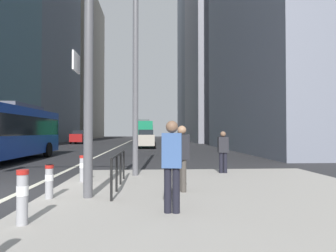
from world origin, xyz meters
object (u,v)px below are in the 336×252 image
Objects in this scene: bollard_back at (83,167)px; city_bus_red_receding at (143,131)px; pedestrian_waiting at (182,155)px; car_receding_near at (146,139)px; city_bus_red_distant at (145,131)px; bollard_right at (49,180)px; pedestrian_walking at (172,161)px; city_bus_blue_oncoming at (2,130)px; street_lamp_post at (136,34)px; pedestrian_far at (223,150)px; bollard_left at (22,194)px; car_oncoming_mid at (79,137)px; traffic_signal_gantry at (13,33)px.

city_bus_red_receding is at bearing 88.15° from bollard_back.
car_receding_near is at bearing 93.08° from pedestrian_waiting.
city_bus_red_receding is 21.34m from city_bus_red_distant.
pedestrian_walking is at bearing -26.23° from bollard_right.
pedestrian_waiting is (1.24, -23.10, 0.13)m from car_receding_near.
city_bus_blue_oncoming is 11.20m from bollard_right.
city_bus_red_distant is at bearing 90.48° from street_lamp_post.
bollard_back is (-1.08, -33.30, -1.22)m from city_bus_red_receding.
pedestrian_far is at bearing 59.57° from pedestrian_waiting.
city_bus_red_distant reaches higher than pedestrian_far.
bollard_left is at bearing -91.71° from city_bus_red_receding.
city_bus_blue_oncoming is 2.72× the size of car_receding_near.
bollard_right is 0.46× the size of pedestrian_waiting.
street_lamp_post reaches higher than city_bus_red_receding.
car_oncoming_mid is at bearing 105.98° from pedestrian_walking.
pedestrian_walking is 1.12× the size of pedestrian_far.
traffic_signal_gantry reaches higher than car_receding_near.
pedestrian_far is at bearing 32.63° from traffic_signal_gantry.
bollard_left is at bearing -83.67° from bollard_right.
bollard_left is at bearing -130.07° from pedestrian_far.
city_bus_red_receding is 35.60m from bollard_right.
car_receding_near is (7.74, 14.20, -0.85)m from city_bus_blue_oncoming.
pedestrian_waiting is (1.88, -34.95, -0.72)m from city_bus_red_receding.
city_bus_blue_oncoming is 6.71× the size of pedestrian_waiting.
bollard_left is at bearing -106.54° from street_lamp_post.
bollard_back is at bearing 124.92° from pedestrian_walking.
city_bus_blue_oncoming is at bearing -98.61° from city_bus_red_distant.
bollard_back is at bearing -141.41° from street_lamp_post.
car_receding_near is 23.79m from bollard_right.
pedestrian_walking is (3.69, -1.43, -2.92)m from traffic_signal_gantry.
city_bus_red_distant is 54.66m from bollard_back.
bollard_right is (5.78, -9.51, -1.24)m from city_bus_blue_oncoming.
city_bus_blue_oncoming is 6.51× the size of pedestrian_walking.
car_oncoming_mid is 33.67m from street_lamp_post.
city_bus_blue_oncoming is 0.99× the size of city_bus_red_distant.
city_bus_red_receding is 1.97× the size of traffic_signal_gantry.
bollard_left is (7.99, -37.45, -0.32)m from car_oncoming_mid.
car_oncoming_mid is 36.34m from bollard_right.
pedestrian_waiting is at bearing 78.18° from pedestrian_walking.
pedestrian_walking reaches higher than bollard_left.
city_bus_red_distant is at bearing 94.06° from pedestrian_far.
car_oncoming_mid is 38.36m from pedestrian_walking.
city_bus_red_distant is 58.87m from bollard_left.
city_bus_red_distant is at bearing 89.83° from city_bus_red_receding.
car_receding_near is at bearing -89.02° from city_bus_red_distant.
pedestrian_walking is at bearing -114.04° from pedestrian_far.
car_oncoming_mid is 0.68× the size of traffic_signal_gantry.
city_bus_red_receding is 33.34m from bollard_back.
city_bus_blue_oncoming is at bearing 117.62° from bollard_left.
street_lamp_post is (0.51, -32.03, 3.45)m from city_bus_red_receding.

